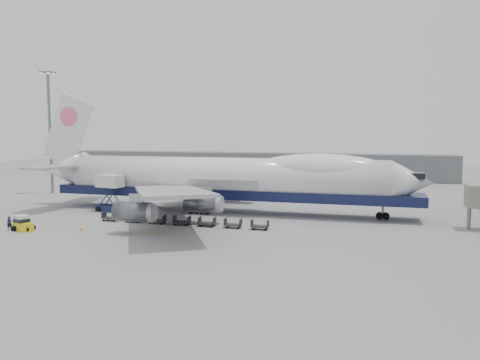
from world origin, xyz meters
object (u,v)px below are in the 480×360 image
(airliner, at_px, (227,178))
(catering_truck, at_px, (110,191))
(baggage_tug, at_px, (23,224))
(ground_worker, at_px, (9,223))

(airliner, relative_size, catering_truck, 11.16)
(baggage_tug, relative_size, ground_worker, 1.68)
(baggage_tug, bearing_deg, catering_truck, 101.16)
(airliner, xyz_separation_m, catering_truck, (-18.78, -4.49, -2.20))
(catering_truck, bearing_deg, baggage_tug, -90.80)
(airliner, distance_m, baggage_tug, 30.75)
(ground_worker, bearing_deg, catering_truck, 15.24)
(airliner, distance_m, catering_truck, 19.44)
(baggage_tug, height_order, ground_worker, baggage_tug)
(catering_truck, relative_size, baggage_tug, 1.91)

